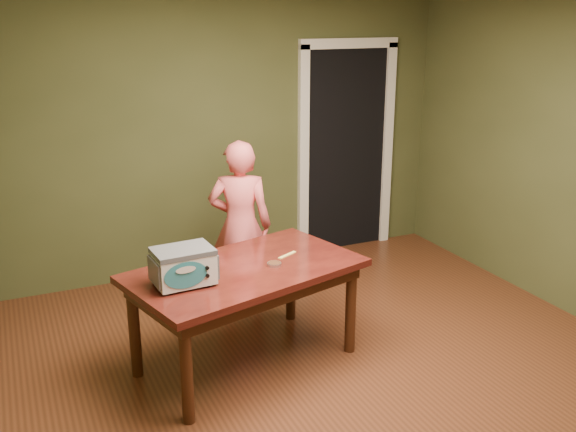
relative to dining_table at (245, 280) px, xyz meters
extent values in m
plane|color=#5C2E1A|center=(0.54, -0.62, -0.65)|extent=(5.00, 5.00, 0.00)
cube|color=#464D29|center=(0.54, 1.88, 0.65)|extent=(4.50, 0.02, 2.60)
cube|color=black|center=(1.84, 2.18, 0.40)|extent=(0.90, 0.60, 2.10)
cube|color=black|center=(1.84, 1.86, 0.40)|extent=(0.90, 0.02, 2.10)
cube|color=white|center=(1.34, 1.85, 0.40)|extent=(0.10, 0.06, 2.20)
cube|color=white|center=(2.34, 1.85, 0.40)|extent=(0.10, 0.06, 2.20)
cube|color=white|center=(1.84, 1.85, 1.50)|extent=(1.10, 0.06, 0.10)
cube|color=#350E0C|center=(0.00, 0.00, 0.07)|extent=(1.78, 1.28, 0.05)
cube|color=#381B0E|center=(0.00, 0.00, 0.00)|extent=(1.63, 1.13, 0.10)
cylinder|color=#381B0E|center=(-0.59, -0.52, -0.30)|extent=(0.08, 0.08, 0.70)
cylinder|color=#381B0E|center=(-0.77, 0.16, -0.30)|extent=(0.08, 0.08, 0.70)
cylinder|color=#381B0E|center=(0.77, -0.16, -0.30)|extent=(0.08, 0.08, 0.70)
cylinder|color=#381B0E|center=(0.59, 0.52, -0.30)|extent=(0.08, 0.08, 0.70)
cylinder|color=#4C4F54|center=(-0.61, -0.22, 0.11)|extent=(0.03, 0.03, 0.02)
cylinder|color=#4C4F54|center=(-0.63, -0.02, 0.11)|extent=(0.03, 0.03, 0.02)
cylinder|color=#4C4F54|center=(-0.31, -0.20, 0.11)|extent=(0.03, 0.03, 0.02)
cylinder|color=#4C4F54|center=(-0.32, 0.00, 0.11)|extent=(0.03, 0.03, 0.02)
cube|color=silver|center=(-0.47, -0.11, 0.22)|extent=(0.39, 0.29, 0.21)
cube|color=#4C4F54|center=(-0.47, -0.11, 0.33)|extent=(0.39, 0.29, 0.03)
cube|color=#4C4F54|center=(-0.66, -0.12, 0.22)|extent=(0.03, 0.24, 0.16)
cube|color=#4C4F54|center=(-0.27, -0.10, 0.22)|extent=(0.03, 0.24, 0.16)
ellipsoid|color=teal|center=(-0.49, -0.25, 0.22)|extent=(0.28, 0.03, 0.18)
cylinder|color=black|center=(-0.35, -0.24, 0.24)|extent=(0.03, 0.01, 0.03)
cylinder|color=black|center=(-0.35, -0.24, 0.19)|extent=(0.02, 0.01, 0.02)
cylinder|color=silver|center=(0.20, -0.05, 0.11)|extent=(0.10, 0.10, 0.02)
cylinder|color=#4F2E1A|center=(0.20, -0.05, 0.12)|extent=(0.09, 0.09, 0.01)
cube|color=#FDE66E|center=(0.36, 0.08, 0.10)|extent=(0.17, 0.10, 0.01)
imported|color=#F16367|center=(0.31, 0.92, 0.08)|extent=(0.63, 0.54, 1.46)
camera|label=1|loc=(-1.44, -3.90, 1.80)|focal=40.00mm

